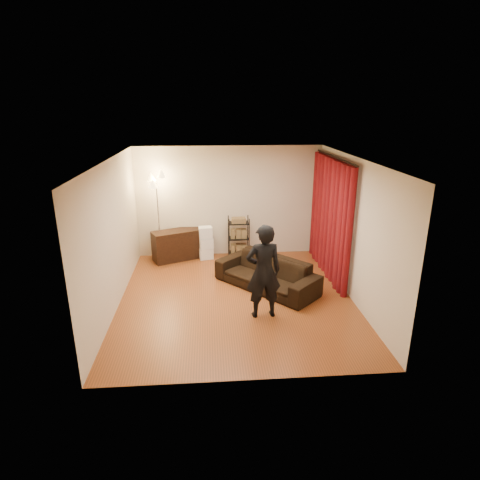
{
  "coord_description": "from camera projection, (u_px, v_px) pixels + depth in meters",
  "views": [
    {
      "loc": [
        -0.49,
        -7.1,
        3.62
      ],
      "look_at": [
        0.1,
        0.3,
        1.1
      ],
      "focal_mm": 30.0,
      "sensor_mm": 36.0,
      "label": 1
    }
  ],
  "objects": [
    {
      "name": "wall_back",
      "position": [
        229.0,
        202.0,
        9.83
      ],
      "size": [
        5.0,
        0.0,
        5.0
      ],
      "primitive_type": "plane",
      "rotation": [
        1.57,
        0.0,
        0.0
      ],
      "color": "beige",
      "rests_on": "ground"
    },
    {
      "name": "storage_boxes",
      "position": [
        206.0,
        243.0,
        9.78
      ],
      "size": [
        0.37,
        0.31,
        0.82
      ],
      "primitive_type": null,
      "rotation": [
        0.0,
        0.0,
        0.16
      ],
      "color": "white",
      "rests_on": "ground"
    },
    {
      "name": "curtain_rod",
      "position": [
        335.0,
        157.0,
        8.3
      ],
      "size": [
        0.04,
        2.65,
        0.04
      ],
      "primitive_type": "cylinder",
      "rotation": [
        1.57,
        0.0,
        0.0
      ],
      "color": "black",
      "rests_on": "wall_right"
    },
    {
      "name": "wire_shelf",
      "position": [
        239.0,
        238.0,
        9.76
      ],
      "size": [
        0.57,
        0.49,
        1.06
      ],
      "primitive_type": null,
      "rotation": [
        0.0,
        0.0,
        0.38
      ],
      "color": "black",
      "rests_on": "ground"
    },
    {
      "name": "floor",
      "position": [
        236.0,
        298.0,
        7.9
      ],
      "size": [
        5.0,
        5.0,
        0.0
      ],
      "primitive_type": "plane",
      "color": "brown",
      "rests_on": "ground"
    },
    {
      "name": "curtain",
      "position": [
        330.0,
        218.0,
        8.71
      ],
      "size": [
        0.22,
        2.65,
        2.55
      ],
      "primitive_type": null,
      "color": "#660A0C",
      "rests_on": "ground"
    },
    {
      "name": "ceiling",
      "position": [
        236.0,
        159.0,
        7.04
      ],
      "size": [
        5.0,
        5.0,
        0.0
      ],
      "primitive_type": "plane",
      "rotation": [
        3.14,
        0.0,
        0.0
      ],
      "color": "white",
      "rests_on": "ground"
    },
    {
      "name": "sofa",
      "position": [
        267.0,
        273.0,
        8.25
      ],
      "size": [
        2.13,
        2.19,
        0.64
      ],
      "primitive_type": "imported",
      "rotation": [
        0.0,
        0.0,
        -0.82
      ],
      "color": "black",
      "rests_on": "ground"
    },
    {
      "name": "person",
      "position": [
        263.0,
        272.0,
        6.97
      ],
      "size": [
        0.66,
        0.47,
        1.71
      ],
      "primitive_type": "imported",
      "rotation": [
        0.0,
        0.0,
        3.24
      ],
      "color": "black",
      "rests_on": "ground"
    },
    {
      "name": "wall_front",
      "position": [
        249.0,
        292.0,
        5.11
      ],
      "size": [
        5.0,
        0.0,
        5.0
      ],
      "primitive_type": "plane",
      "rotation": [
        -1.57,
        0.0,
        0.0
      ],
      "color": "beige",
      "rests_on": "ground"
    },
    {
      "name": "floor_lamp",
      "position": [
        158.0,
        218.0,
        9.44
      ],
      "size": [
        0.43,
        0.43,
        2.14
      ],
      "primitive_type": null,
      "rotation": [
        0.0,
        0.0,
        -0.14
      ],
      "color": "silver",
      "rests_on": "ground"
    },
    {
      "name": "media_cabinet",
      "position": [
        179.0,
        245.0,
        9.79
      ],
      "size": [
        1.34,
        0.94,
        0.73
      ],
      "primitive_type": "cube",
      "rotation": [
        0.0,
        0.0,
        0.41
      ],
      "color": "black",
      "rests_on": "ground"
    },
    {
      "name": "wall_left",
      "position": [
        113.0,
        236.0,
        7.3
      ],
      "size": [
        0.0,
        5.0,
        5.0
      ],
      "primitive_type": "plane",
      "rotation": [
        1.57,
        0.0,
        1.57
      ],
      "color": "beige",
      "rests_on": "ground"
    },
    {
      "name": "wall_right",
      "position": [
        353.0,
        230.0,
        7.64
      ],
      "size": [
        0.0,
        5.0,
        5.0
      ],
      "primitive_type": "plane",
      "rotation": [
        1.57,
        0.0,
        -1.57
      ],
      "color": "beige",
      "rests_on": "ground"
    }
  ]
}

